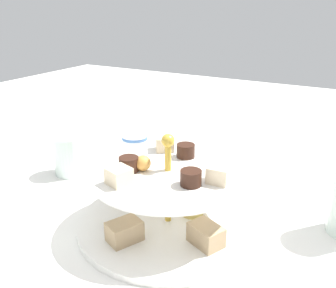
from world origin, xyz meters
TOP-DOWN VIEW (x-y plane):
  - ground_plane at (0.00, 0.00)m, footprint 2.40×2.40m
  - tiered_serving_stand at (0.00, -0.00)m, footprint 0.29×0.29m
  - water_glass_short_left at (0.07, 0.27)m, footprint 0.06×0.06m
  - teacup_with_saucer at (0.21, 0.21)m, footprint 0.09×0.09m
  - butter_knife_right at (0.33, -0.01)m, footprint 0.04×0.17m

SIDE VIEW (x-z plane):
  - ground_plane at x=0.00m, z-range 0.00..0.00m
  - butter_knife_right at x=0.33m, z-range 0.00..0.00m
  - teacup_with_saucer at x=0.21m, z-range 0.00..0.05m
  - water_glass_short_left at x=0.07m, z-range 0.00..0.08m
  - tiered_serving_stand at x=0.00m, z-range -0.03..0.12m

